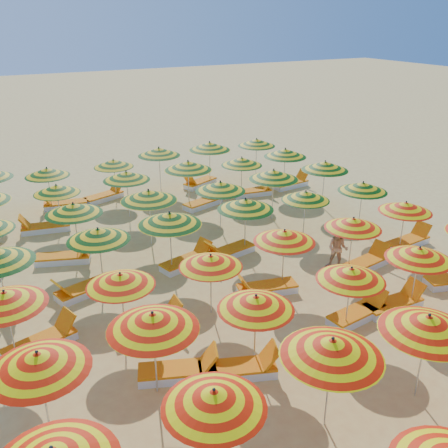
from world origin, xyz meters
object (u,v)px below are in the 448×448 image
Objects in this scene: lounger_15 at (365,263)px; umbrella_14 at (256,303)px; umbrella_13 at (153,321)px; lounger_26 at (291,184)px; umbrella_23 at (406,207)px; umbrella_44 at (114,163)px; umbrella_7 at (214,399)px; umbrella_40 at (242,162)px; umbrella_19 at (120,280)px; umbrella_34 at (274,175)px; umbrella_31 at (74,209)px; lounger_29 at (200,183)px; umbrella_35 at (325,166)px; lounger_21 at (64,258)px; umbrella_37 at (57,189)px; umbrella_28 at (306,196)px; beachgoer_b at (338,249)px; umbrella_20 at (211,261)px; umbrella_9 at (428,324)px; umbrella_22 at (353,223)px; umbrella_25 at (98,234)px; umbrella_18 at (5,299)px; umbrella_32 at (149,195)px; umbrella_38 at (126,176)px; lounger_28 at (105,196)px; lounger_10 at (394,304)px; lounger_7 at (180,371)px; umbrella_8 at (332,348)px; lounger_19 at (187,261)px; umbrella_12 at (38,361)px; umbrella_16 at (419,254)px; lounger_12 at (42,343)px; lounger_24 at (204,203)px; umbrella_39 at (188,166)px; lounger_23 at (45,227)px; umbrella_41 at (285,153)px; lounger_16 at (408,242)px; lounger_25 at (253,192)px; umbrella_26 at (170,219)px; lounger_27 at (64,204)px; umbrella_47 at (257,142)px; umbrella_43 at (47,172)px; lounger_13 at (149,325)px; umbrella_21 at (284,236)px; lounger_14 at (266,288)px; umbrella_45 at (159,152)px; umbrella_15 at (351,274)px; umbrella_46 at (210,146)px.

umbrella_14 is at bearing -166.35° from lounger_15.
umbrella_13 is 14.30m from lounger_26.
umbrella_23 is 1.04× the size of umbrella_44.
umbrella_7 reaches higher than umbrella_40.
umbrella_34 reaches higher than umbrella_19.
umbrella_31 reaches higher than lounger_29.
lounger_21 is (-10.42, -0.12, -1.60)m from umbrella_35.
umbrella_7 is 1.04× the size of umbrella_37.
beachgoer_b is at bearing -101.39° from umbrella_28.
umbrella_9 is at bearing -63.55° from umbrella_20.
umbrella_22 is 0.94× the size of umbrella_25.
umbrella_7 reaches higher than lounger_21.
umbrella_18 is 1.29× the size of lounger_15.
umbrella_32 is 2.79m from umbrella_38.
umbrella_9 is 8.83m from umbrella_18.
umbrella_14 is at bearing -134.79° from umbrella_28.
lounger_28 is (-7.72, 5.03, -1.60)m from umbrella_35.
umbrella_7 is at bearing -159.01° from lounger_10.
lounger_7 is at bearing -99.99° from umbrella_44.
umbrella_8 reaches higher than lounger_19.
lounger_10 is (9.00, 0.22, -1.57)m from umbrella_12.
lounger_12 is at bearing 163.22° from umbrella_16.
lounger_10 is 2.64m from beachgoer_b.
umbrella_35 is 1.30× the size of lounger_24.
umbrella_31 is at bearing 73.38° from umbrella_12.
umbrella_25 is at bearing 144.97° from umbrella_16.
lounger_10 is 9.09m from lounger_12.
umbrella_39 is at bearing 100.79° from lounger_15.
lounger_23 is 10.92m from lounger_26.
umbrella_41 is at bearing 48.45° from umbrella_34.
lounger_16 is 7.23m from lounger_25.
umbrella_12 is 15.38m from umbrella_41.
umbrella_39 reaches higher than umbrella_25.
lounger_15 is (5.49, -2.56, -1.63)m from umbrella_26.
lounger_27 is (0.47, 11.96, -1.60)m from umbrella_13.
umbrella_47 is at bearing 72.71° from lounger_7.
umbrella_7 is 3.10m from umbrella_14.
umbrella_43 is 9.84m from lounger_13.
umbrella_21 reaches higher than lounger_7.
lounger_24 is at bearing 65.28° from umbrella_7.
lounger_28 is (2.85, 2.30, 0.00)m from lounger_23.
lounger_7 is 1.01× the size of lounger_14.
umbrella_38 is at bearing 78.98° from umbrella_7.
umbrella_45 is (0.04, 9.89, 0.12)m from umbrella_21.
umbrella_15 is 0.97× the size of umbrella_25.
umbrella_43 is 4.86m from umbrella_45.
umbrella_9 reaches higher than lounger_16.
umbrella_46 is at bearing 44.37° from lounger_19.
umbrella_44 reaches higher than umbrella_37.
lounger_23 is 0.99× the size of lounger_24.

